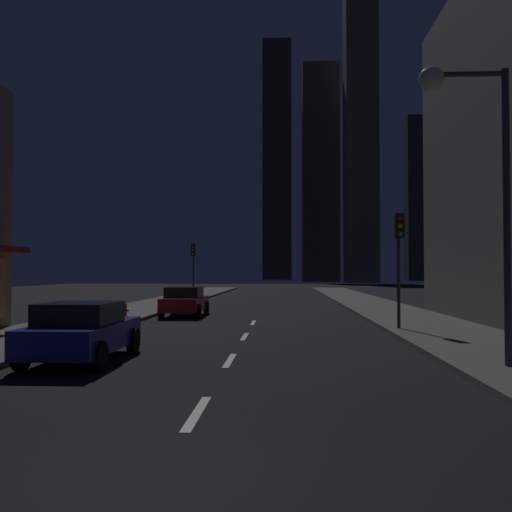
{
  "coord_description": "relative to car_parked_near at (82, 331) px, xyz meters",
  "views": [
    {
      "loc": [
        1.35,
        -5.58,
        2.18
      ],
      "look_at": [
        0.0,
        21.18,
        2.94
      ],
      "focal_mm": 39.87,
      "sensor_mm": 36.0,
      "label": 1
    }
  ],
  "objects": [
    {
      "name": "sidewalk_right",
      "position": [
        10.6,
        23.9,
        -0.67
      ],
      "size": [
        4.0,
        76.0,
        0.15
      ],
      "primitive_type": "cube",
      "color": "#605E59",
      "rests_on": "ground"
    },
    {
      "name": "car_parked_near",
      "position": [
        0.0,
        0.0,
        0.0
      ],
      "size": [
        1.98,
        4.24,
        1.45
      ],
      "color": "navy",
      "rests_on": "ground"
    },
    {
      "name": "street_lamp_right",
      "position": [
        8.98,
        -1.07,
        4.33
      ],
      "size": [
        1.96,
        0.56,
        6.58
      ],
      "color": "#38383D",
      "rests_on": "sidewalk_right"
    },
    {
      "name": "sidewalk_left",
      "position": [
        -3.4,
        23.9,
        -0.67
      ],
      "size": [
        4.0,
        76.0,
        0.15
      ],
      "primitive_type": "cube",
      "color": "#605E59",
      "rests_on": "ground"
    },
    {
      "name": "lane_marking_center",
      "position": [
        3.6,
        0.3,
        -0.73
      ],
      "size": [
        0.16,
        23.0,
        0.01
      ],
      "color": "silver",
      "rests_on": "ground"
    },
    {
      "name": "ground_plane",
      "position": [
        3.6,
        23.9,
        -0.79
      ],
      "size": [
        78.0,
        136.0,
        0.1
      ],
      "primitive_type": "cube",
      "color": "black"
    },
    {
      "name": "skyscraper_distant_mid",
      "position": [
        13.28,
        118.43,
        24.26
      ],
      "size": [
        8.3,
        8.83,
        50.01
      ],
      "primitive_type": "cube",
      "color": "#3F3C2F",
      "rests_on": "ground"
    },
    {
      "name": "car_parked_far",
      "position": [
        0.0,
        14.27,
        0.0
      ],
      "size": [
        1.98,
        4.24,
        1.45
      ],
      "color": "#B21919",
      "rests_on": "ground"
    },
    {
      "name": "skyscraper_distant_tall",
      "position": [
        2.82,
        149.16,
        33.82
      ],
      "size": [
        8.27,
        5.26,
        69.13
      ],
      "primitive_type": "cube",
      "color": "#312E24",
      "rests_on": "ground"
    },
    {
      "name": "skyscraper_distant_slender",
      "position": [
        39.62,
        134.22,
        20.42
      ],
      "size": [
        6.76,
        5.77,
        42.31
      ],
      "primitive_type": "cube",
      "color": "#2F2D23",
      "rests_on": "ground"
    },
    {
      "name": "skyscraper_distant_short",
      "position": [
        20.78,
        104.59,
        34.48
      ],
      "size": [
        6.57,
        7.43,
        70.44
      ],
      "primitive_type": "cube",
      "color": "brown",
      "rests_on": "ground"
    },
    {
      "name": "traffic_light_far_left",
      "position": [
        -1.9,
        28.49,
        2.45
      ],
      "size": [
        0.32,
        0.48,
        4.2
      ],
      "color": "#2D2D2D",
      "rests_on": "sidewalk_left"
    },
    {
      "name": "fire_hydrant_far_left",
      "position": [
        -2.3,
        11.72,
        -0.29
      ],
      "size": [
        0.42,
        0.3,
        0.65
      ],
      "color": "red",
      "rests_on": "sidewalk_left"
    },
    {
      "name": "traffic_light_near_right",
      "position": [
        9.1,
        7.11,
        2.45
      ],
      "size": [
        0.32,
        0.48,
        4.2
      ],
      "color": "#2D2D2D",
      "rests_on": "sidewalk_right"
    }
  ]
}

